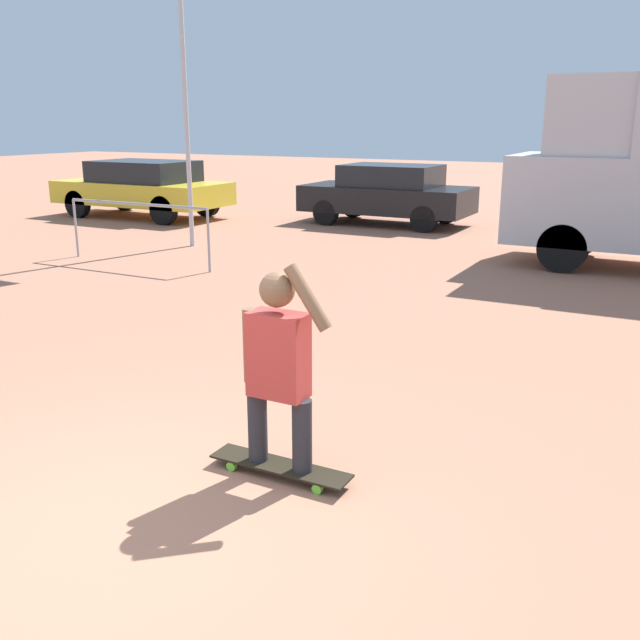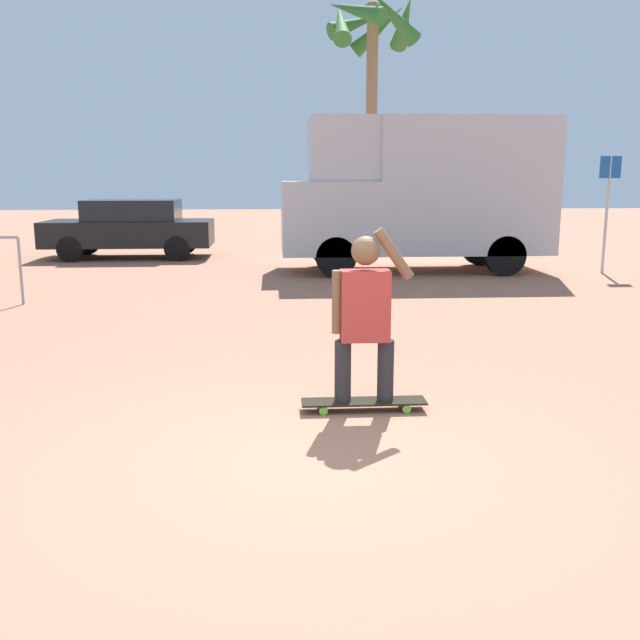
% 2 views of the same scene
% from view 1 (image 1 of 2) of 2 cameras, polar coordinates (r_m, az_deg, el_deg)
% --- Properties ---
extents(ground_plane, '(80.00, 80.00, 0.00)m').
position_cam_1_polar(ground_plane, '(4.74, -16.39, -16.20)').
color(ground_plane, '#A36B51').
extents(skateboard, '(1.07, 0.24, 0.09)m').
position_cam_1_polar(skateboard, '(5.19, -3.21, -11.62)').
color(skateboard, black).
rests_on(skateboard, ground_plane).
extents(person_skateboarder, '(0.68, 0.24, 1.47)m').
position_cam_1_polar(person_skateboarder, '(4.87, -3.37, -3.20)').
color(person_skateboarder, '#28282D').
rests_on(person_skateboarder, skateboard).
extents(parked_car_black, '(4.01, 1.79, 1.42)m').
position_cam_1_polar(parked_car_black, '(17.42, 5.46, 10.06)').
color(parked_car_black, black).
rests_on(parked_car_black, ground_plane).
extents(parked_car_yellow, '(4.56, 1.95, 1.44)m').
position_cam_1_polar(parked_car_yellow, '(19.22, -14.02, 10.29)').
color(parked_car_yellow, black).
rests_on(parked_car_yellow, ground_plane).
extents(flagpole, '(0.91, 0.12, 5.81)m').
position_cam_1_polar(flagpole, '(14.43, -10.60, 18.90)').
color(flagpole, '#B7B7BC').
rests_on(flagpole, ground_plane).
extents(plaza_railing_segment, '(3.05, 0.05, 1.08)m').
position_cam_1_polar(plaza_railing_segment, '(12.86, -14.41, 8.16)').
color(plaza_railing_segment, '#99999E').
rests_on(plaza_railing_segment, ground_plane).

